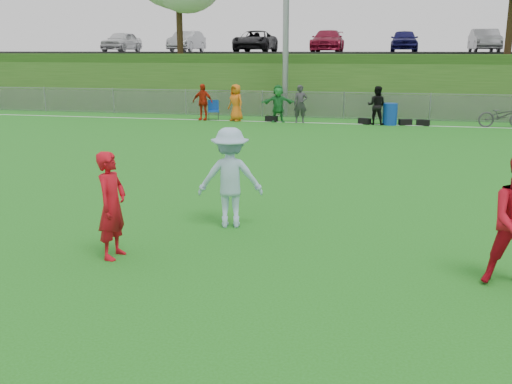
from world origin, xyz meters
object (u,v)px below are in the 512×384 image
(player_blue, at_px, (230,178))
(bicycle, at_px, (502,115))
(player_red_left, at_px, (112,205))
(recycling_bin, at_px, (390,114))

(player_blue, xyz_separation_m, bicycle, (7.72, 16.10, -0.42))
(player_red_left, xyz_separation_m, bicycle, (9.11, 18.10, -0.34))
(recycling_bin, xyz_separation_m, bicycle, (4.67, 0.11, 0.04))
(player_red_left, height_order, bicycle, player_red_left)
(player_red_left, bearing_deg, player_blue, -31.60)
(player_red_left, bearing_deg, bicycle, -23.47)
(player_red_left, relative_size, player_blue, 0.92)
(recycling_bin, relative_size, bicycle, 0.49)
(player_blue, relative_size, recycling_bin, 1.96)
(player_blue, bearing_deg, player_red_left, 41.80)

